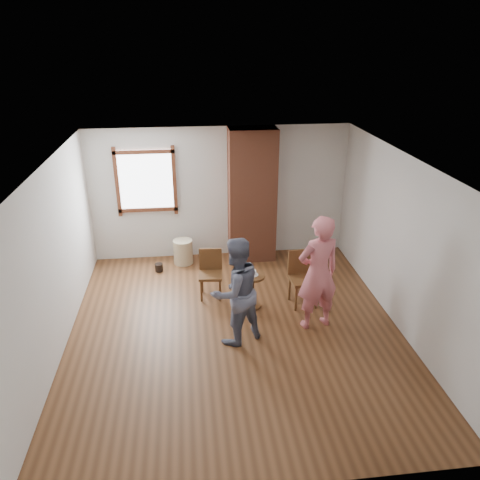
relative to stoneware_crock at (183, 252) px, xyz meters
name	(u,v)px	position (x,y,z in m)	size (l,w,h in m)	color
ground	(235,330)	(0.77, -2.40, -0.24)	(5.50, 5.50, 0.00)	brown
room_shell	(227,206)	(0.71, -1.79, 1.57)	(5.04, 5.52, 2.62)	silver
brick_chimney	(252,196)	(1.37, 0.10, 1.06)	(0.90, 0.50, 2.60)	#9D5337
stoneware_crock	(183,252)	(0.00, 0.00, 0.00)	(0.38, 0.38, 0.48)	tan
dark_pot	(159,267)	(-0.47, -0.30, -0.17)	(0.15, 0.15, 0.15)	black
dining_chair_left	(211,271)	(0.47, -1.28, 0.22)	(0.42, 0.42, 0.83)	brown
dining_chair_right	(302,275)	(1.96, -1.70, 0.27)	(0.47, 0.47, 0.92)	brown
side_table	(253,286)	(1.12, -1.77, 0.16)	(0.40, 0.40, 0.60)	brown
cake_plate	(253,275)	(1.12, -1.77, 0.36)	(0.18, 0.18, 0.01)	white
cake_slice	(253,273)	(1.13, -1.77, 0.40)	(0.08, 0.07, 0.06)	white
man	(236,291)	(0.75, -2.63, 0.57)	(0.79, 0.62, 1.63)	#131634
person_pink	(318,273)	(2.01, -2.40, 0.67)	(0.66, 0.44, 1.82)	#DB6D76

